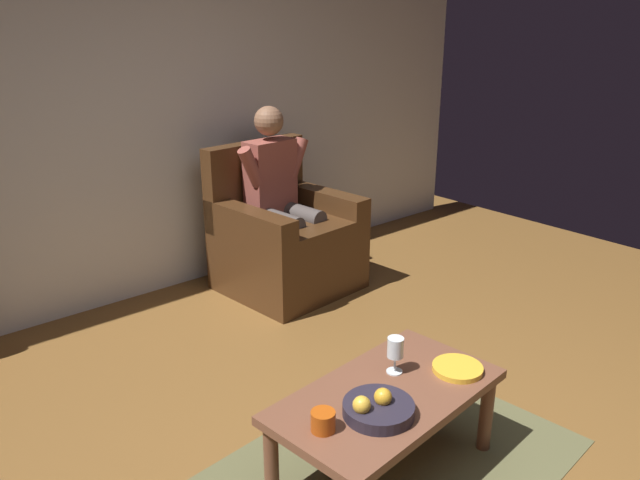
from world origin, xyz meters
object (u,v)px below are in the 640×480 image
Objects in this scene: fruit_bowl at (378,408)px; candle_jar at (323,421)px; person_seated at (282,194)px; decorative_dish at (457,368)px; wine_glass_near at (395,350)px; armchair at (284,241)px; coffee_table at (387,404)px.

fruit_bowl is 0.23m from candle_jar.
person_seated is 2.22m from fruit_bowl.
decorative_dish is 2.34× the size of candle_jar.
wine_glass_near reaches higher than candle_jar.
candle_jar is (1.25, 1.87, 0.10)m from armchair.
coffee_table is (0.89, 1.85, 0.00)m from armchair.
armchair is 2.20m from fruit_bowl.
person_seated is at bearing -90.00° from armchair.
armchair is 0.35m from person_seated.
decorative_dish is (0.54, 1.96, -0.27)m from person_seated.
coffee_table is 0.19m from fruit_bowl.
candle_jar is at bearing 11.59° from wine_glass_near.
armchair reaches higher than fruit_bowl.
fruit_bowl is at bearing 163.20° from candle_jar.
person_seated is at bearing -105.49° from decorative_dish.
decorative_dish is (0.54, 1.94, 0.08)m from armchair.
person_seated is 5.87× the size of decorative_dish.
person_seated is at bearing -117.89° from fruit_bowl.
candle_jar reaches higher than decorative_dish.
person_seated is 13.76× the size of candle_jar.
wine_glass_near is 0.76× the size of decorative_dish.
wine_glass_near is at bearing 62.38° from person_seated.
candle_jar is (0.71, -0.07, 0.03)m from decorative_dish.
decorative_dish is at bearing 69.89° from person_seated.
coffee_table is at bearing 32.20° from wine_glass_near.
fruit_bowl is at bearing -0.30° from decorative_dish.
candle_jar is at bearing 2.90° from coffee_table.
coffee_table is at bearing -14.11° from decorative_dish.
coffee_table is 0.23m from wine_glass_near.
wine_glass_near is at bearing 62.15° from armchair.
person_seated is 7.76× the size of wine_glass_near.
fruit_bowl is 2.99× the size of candle_jar.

